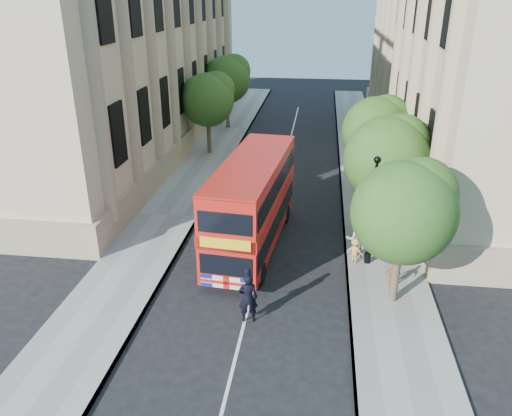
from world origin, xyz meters
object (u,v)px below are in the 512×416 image
(police_constable, at_px, (248,298))
(woman_pedestrian, at_px, (355,238))
(lamp_post, at_px, (372,216))
(box_van, at_px, (239,192))
(double_decker_bus, at_px, (252,201))

(police_constable, xyz_separation_m, woman_pedestrian, (4.27, 5.60, -0.01))
(lamp_post, relative_size, woman_pedestrian, 2.86)
(box_van, relative_size, police_constable, 2.30)
(lamp_post, distance_m, woman_pedestrian, 1.71)
(police_constable, relative_size, woman_pedestrian, 1.14)
(lamp_post, xyz_separation_m, box_van, (-6.85, 4.98, -1.19))
(police_constable, bearing_deg, double_decker_bus, -95.87)
(woman_pedestrian, bearing_deg, lamp_post, 119.75)
(double_decker_bus, bearing_deg, woman_pedestrian, -0.73)
(lamp_post, distance_m, police_constable, 7.14)
(box_van, height_order, police_constable, box_van)
(double_decker_bus, height_order, box_van, double_decker_bus)
(double_decker_bus, xyz_separation_m, woman_pedestrian, (4.94, -0.53, -1.40))
(woman_pedestrian, bearing_deg, police_constable, 37.53)
(police_constable, height_order, woman_pedestrian, police_constable)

